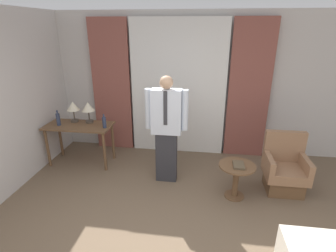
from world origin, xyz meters
The scene contains 13 objects.
wall_back centered at (0.00, 3.02, 1.35)m, with size 10.00×0.06×2.70m.
curtain_sheer_center centered at (0.00, 2.89, 1.29)m, with size 1.80×0.06×2.58m.
curtain_drape_left centered at (-1.32, 2.89, 1.29)m, with size 0.75×0.06×2.58m.
curtain_drape_right centered at (1.32, 2.89, 1.29)m, with size 0.75×0.06×2.58m.
desk centered at (-1.72, 2.14, 0.64)m, with size 1.19×0.57×0.75m.
table_lamp_left centered at (-1.86, 2.29, 1.03)m, with size 0.23×0.23×0.39m.
table_lamp_right centered at (-1.58, 2.29, 1.03)m, with size 0.23×0.23×0.39m.
bottle_near_edge centered at (-1.20, 2.07, 0.85)m, with size 0.07×0.07×0.25m.
bottle_by_lamp centered at (-2.06, 2.08, 0.87)m, with size 0.07×0.07×0.28m.
person centered at (-0.06, 1.77, 0.95)m, with size 0.67×0.22×1.75m.
armchair centered at (1.79, 1.74, 0.33)m, with size 0.61×0.56×0.91m.
side_table centered at (1.02, 1.43, 0.37)m, with size 0.53×0.53×0.54m.
book centered at (1.04, 1.40, 0.55)m, with size 0.16×0.24×0.03m.
Camera 1 is at (0.48, -2.01, 2.42)m, focal length 28.00 mm.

